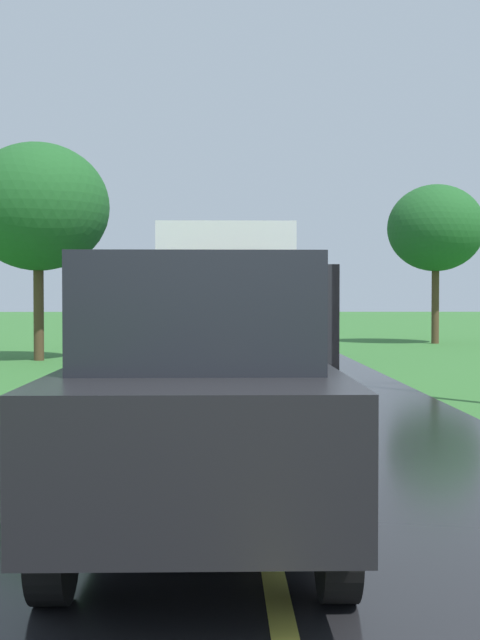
# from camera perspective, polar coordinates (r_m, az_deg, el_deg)

# --- Properties ---
(banana_truck_near) EXTENTS (2.38, 5.82, 2.80)m
(banana_truck_near) POSITION_cam_1_polar(r_m,az_deg,el_deg) (12.58, -1.00, 0.30)
(banana_truck_near) COLOR #2D2D30
(banana_truck_near) RESTS_ON road_surface
(banana_truck_far) EXTENTS (2.38, 5.82, 2.80)m
(banana_truck_far) POSITION_cam_1_polar(r_m,az_deg,el_deg) (24.67, -0.37, 0.86)
(banana_truck_far) COLOR #2D2D30
(banana_truck_far) RESTS_ON road_surface
(roadside_tree_near_left) EXTENTS (3.90, 3.90, 5.98)m
(roadside_tree_near_left) POSITION_cam_1_polar(r_m,az_deg,el_deg) (24.25, -13.34, 7.34)
(roadside_tree_near_left) COLOR #4C3823
(roadside_tree_near_left) RESTS_ON ground
(roadside_tree_mid_right) EXTENTS (3.62, 3.62, 5.98)m
(roadside_tree_mid_right) POSITION_cam_1_polar(r_m,az_deg,el_deg) (33.08, 12.94, 5.99)
(roadside_tree_mid_right) COLOR #4C3823
(roadside_tree_mid_right) RESTS_ON ground
(following_car) EXTENTS (1.74, 4.10, 1.92)m
(following_car) POSITION_cam_1_polar(r_m,az_deg,el_deg) (5.86, -2.64, -5.01)
(following_car) COLOR black
(following_car) RESTS_ON road_surface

